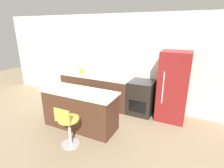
# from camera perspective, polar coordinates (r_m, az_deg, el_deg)

# --- Properties ---
(ground_plane) EXTENTS (14.00, 14.00, 0.00)m
(ground_plane) POSITION_cam_1_polar(r_m,az_deg,el_deg) (5.05, -3.84, -8.36)
(ground_plane) COLOR #998466
(wall_back) EXTENTS (8.00, 0.06, 2.60)m
(wall_back) POSITION_cam_1_polar(r_m,az_deg,el_deg) (5.22, -0.31, 7.69)
(wall_back) COLOR silver
(wall_back) RESTS_ON ground_plane
(back_counter) EXTENTS (2.14, 0.65, 0.90)m
(back_counter) POSITION_cam_1_polar(r_m,az_deg,el_deg) (5.30, -5.12, -1.81)
(back_counter) COLOR #4C2D1E
(back_counter) RESTS_ON ground_plane
(kitchen_island) EXTENTS (1.75, 0.68, 0.89)m
(kitchen_island) POSITION_cam_1_polar(r_m,az_deg,el_deg) (4.13, -10.32, -8.06)
(kitchen_island) COLOR #4C2D1E
(kitchen_island) RESTS_ON ground_plane
(oven_range) EXTENTS (0.64, 0.67, 0.90)m
(oven_range) POSITION_cam_1_polar(r_m,az_deg,el_deg) (4.77, 9.51, -4.30)
(oven_range) COLOR black
(oven_range) RESTS_ON ground_plane
(refrigerator) EXTENTS (0.69, 0.65, 1.73)m
(refrigerator) POSITION_cam_1_polar(r_m,az_deg,el_deg) (4.51, 19.36, -0.86)
(refrigerator) COLOR maroon
(refrigerator) RESTS_ON ground_plane
(stool_chair) EXTENTS (0.40, 0.40, 0.86)m
(stool_chair) POSITION_cam_1_polar(r_m,az_deg,el_deg) (3.57, -14.07, -13.32)
(stool_chair) COLOR #B7B7BC
(stool_chair) RESTS_ON ground_plane
(kettle) EXTENTS (0.17, 0.17, 0.18)m
(kettle) POSITION_cam_1_polar(r_m,az_deg,el_deg) (5.36, -9.92, 4.12)
(kettle) COLOR #B29333
(kettle) RESTS_ON back_counter
(mixing_bowl) EXTENTS (0.29, 0.29, 0.09)m
(mixing_bowl) POSITION_cam_1_polar(r_m,az_deg,el_deg) (4.92, -1.49, 2.78)
(mixing_bowl) COLOR white
(mixing_bowl) RESTS_ON back_counter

